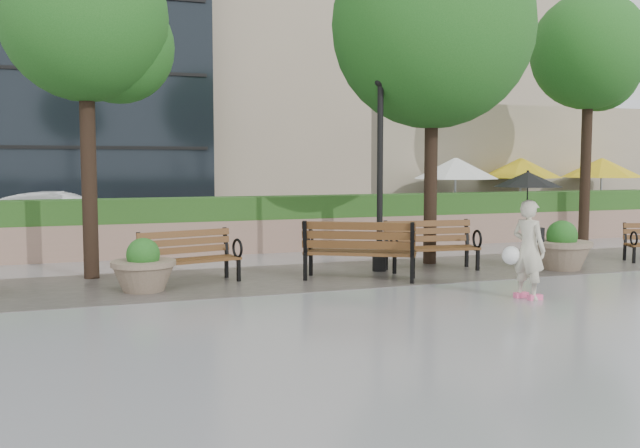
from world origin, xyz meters
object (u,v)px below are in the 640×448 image
object	(u,v)px
bench_1	(190,269)
planter_left	(143,271)
bench_3	(432,256)
planter_right	(562,250)
car_right	(61,219)
pedestrian	(528,222)
bench_2	(360,262)
lamppost	(380,186)

from	to	relation	value
bench_1	planter_left	distance (m)	0.98
bench_3	planter_right	distance (m)	2.66
bench_3	planter_left	distance (m)	5.73
bench_1	car_right	size ratio (longest dim) A/B	0.44
bench_1	bench_3	size ratio (longest dim) A/B	0.97
bench_1	planter_right	size ratio (longest dim) A/B	1.56
bench_3	pedestrian	distance (m)	3.27
bench_3	planter_left	world-z (taller)	bench_3
pedestrian	planter_left	bearing A→B (deg)	45.50
planter_left	car_right	bearing A→B (deg)	100.07
bench_1	pedestrian	world-z (taller)	pedestrian
bench_2	bench_3	size ratio (longest dim) A/B	1.13
bench_2	planter_right	bearing A→B (deg)	-153.53
bench_1	bench_2	size ratio (longest dim) A/B	0.86
bench_2	bench_3	world-z (taller)	bench_2
bench_3	lamppost	world-z (taller)	lamppost
planter_right	lamppost	bearing A→B (deg)	163.63
bench_1	pedestrian	bearing A→B (deg)	-47.30
planter_left	planter_right	distance (m)	8.27
pedestrian	car_right	bearing A→B (deg)	15.76
bench_2	pedestrian	size ratio (longest dim) A/B	1.07
planter_right	lamppost	world-z (taller)	lamppost
bench_1	bench_2	distance (m)	3.10
car_right	bench_3	bearing A→B (deg)	-120.41
lamppost	bench_1	bearing A→B (deg)	-176.78
planter_left	planter_right	bearing A→B (deg)	-2.60
bench_1	bench_3	distance (m)	4.85
bench_2	bench_1	bearing A→B (deg)	18.24
planter_right	pedestrian	bearing A→B (deg)	-137.43
planter_right	bench_2	bearing A→B (deg)	176.97
lamppost	car_right	world-z (taller)	lamppost
planter_right	pedestrian	distance (m)	3.56
pedestrian	planter_right	bearing A→B (deg)	-66.54
bench_3	pedestrian	world-z (taller)	pedestrian
planter_right	car_right	xyz separation A→B (m)	(-9.57, 7.74, 0.31)
lamppost	car_right	bearing A→B (deg)	131.83
lamppost	bench_3	bearing A→B (deg)	-14.09
bench_2	lamppost	size ratio (longest dim) A/B	0.56
bench_2	pedestrian	world-z (taller)	pedestrian
planter_left	car_right	world-z (taller)	car_right
pedestrian	lamppost	bearing A→B (deg)	-2.14
car_right	planter_right	bearing A→B (deg)	-114.69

